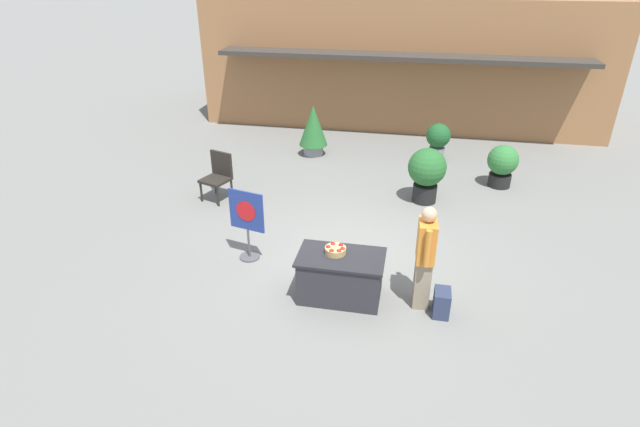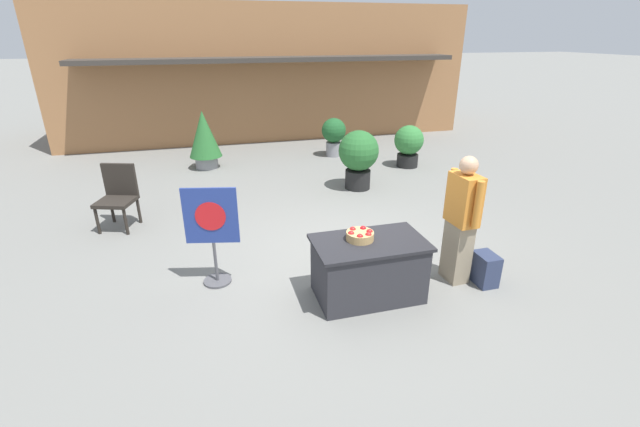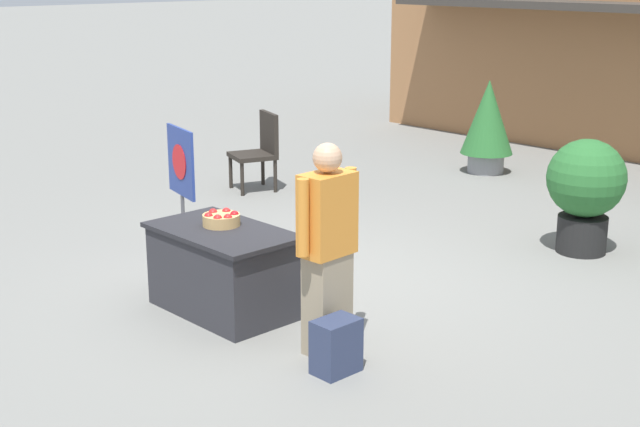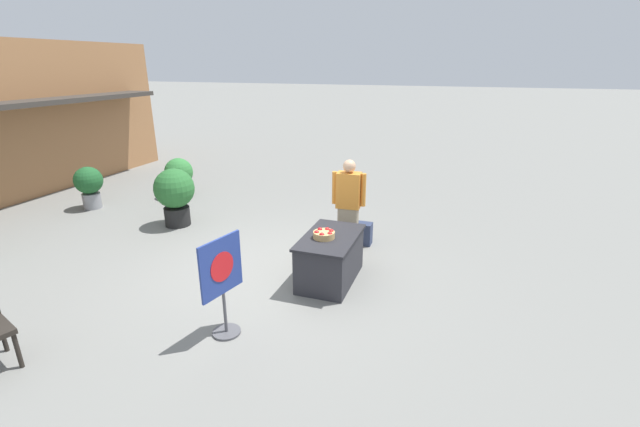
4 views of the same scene
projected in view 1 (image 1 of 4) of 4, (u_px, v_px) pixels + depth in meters
The scene contains 12 objects.
ground_plane at pixel (343, 260), 8.89m from camera, with size 120.00×120.00×0.00m, color slate.
storefront_building at pixel (403, 58), 16.04m from camera, with size 12.06×4.84×3.81m.
display_table at pixel (341, 276), 7.79m from camera, with size 1.34×0.80×0.75m.
apple_basket at pixel (336, 250), 7.67m from camera, with size 0.33×0.33×0.13m.
person_visitor at pixel (425, 257), 7.40m from camera, with size 0.28×0.61×1.68m.
backpack at pixel (442, 303), 7.47m from camera, with size 0.24×0.34×0.42m.
poster_board at pixel (247, 221), 8.64m from camera, with size 0.66×0.36×1.31m.
patio_chair at pixel (218, 174), 10.93m from camera, with size 0.70×0.70×1.05m.
potted_plant_far_left at pixel (502, 164), 11.51m from camera, with size 0.70×0.70×1.00m.
potted_plant_near_right at pixel (427, 171), 10.72m from camera, with size 0.82×0.82×1.22m.
potted_plant_far_right at pixel (313, 128), 13.27m from camera, with size 0.76×0.76×1.37m.
potted_plant_near_left at pixel (438, 139), 12.99m from camera, with size 0.63×0.63×0.99m.
Camera 1 is at (1.06, -7.45, 4.83)m, focal length 28.00 mm.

